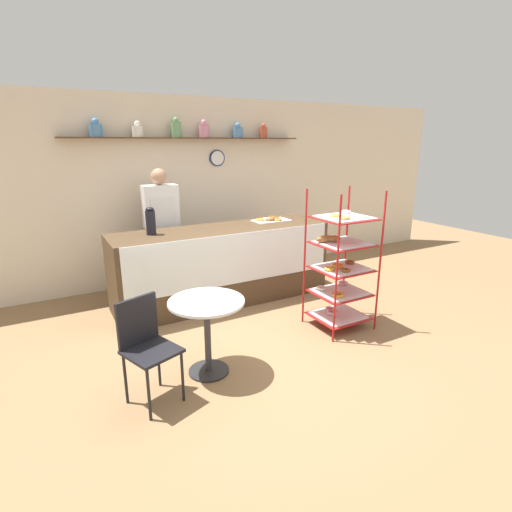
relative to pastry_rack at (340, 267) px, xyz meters
The scene contains 9 objects.
ground_plane 1.09m from the pastry_rack, behind, with size 14.00×14.00×0.00m, color olive.
back_wall 2.74m from the pastry_rack, 108.02° to the left, with size 10.00×0.30×2.70m.
display_counter 1.61m from the pastry_rack, 121.04° to the left, with size 2.85×0.79×0.99m.
pastry_rack is the anchor object (origin of this frame).
person_worker 2.47m from the pastry_rack, 125.38° to the left, with size 0.46×0.23×1.73m.
cafe_table 1.70m from the pastry_rack, behind, with size 0.68×0.68×0.71m.
cafe_chair 2.30m from the pastry_rack, behind, with size 0.49×0.49×0.88m.
coffee_carafe 2.28m from the pastry_rack, 140.06° to the left, with size 0.12×0.12×0.33m.
donut_tray_counter 1.50m from the pastry_rack, 90.75° to the left, with size 0.52×0.29×0.05m.
Camera 1 is at (-2.07, -3.24, 2.07)m, focal length 28.00 mm.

